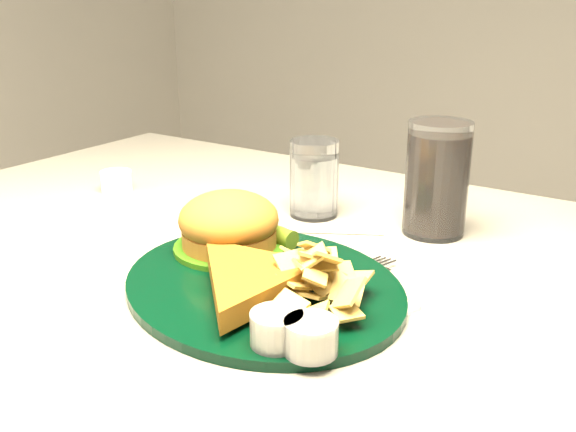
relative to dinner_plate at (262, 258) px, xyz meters
name	(u,v)px	position (x,y,z in m)	size (l,w,h in m)	color
dinner_plate	(262,258)	(0.00, 0.00, 0.00)	(0.32, 0.27, 0.07)	black
water_glass	(314,178)	(-0.08, 0.23, 0.02)	(0.07, 0.07, 0.10)	white
cola_glass	(437,179)	(0.09, 0.26, 0.04)	(0.08, 0.08, 0.14)	black
fork_napkin	(329,300)	(0.08, 0.01, -0.03)	(0.14, 0.18, 0.01)	white
ramekin	(116,181)	(-0.39, 0.16, -0.02)	(0.05, 0.05, 0.03)	white
wrapped_straw	(315,231)	(-0.04, 0.17, -0.03)	(0.17, 0.06, 0.01)	white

